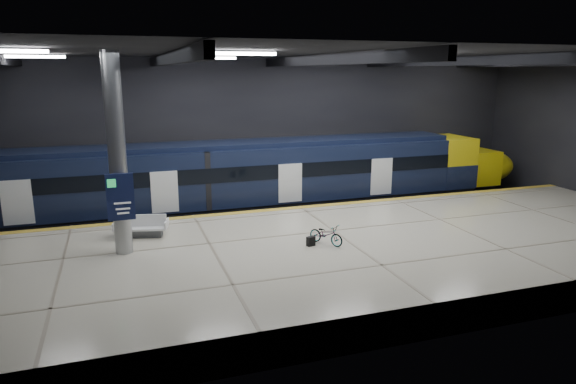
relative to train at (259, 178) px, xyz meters
name	(u,v)px	position (x,y,z in m)	size (l,w,h in m)	color
ground	(323,248)	(1.30, -5.50, -2.06)	(30.00, 30.00, 0.00)	black
room_shell	(326,112)	(1.30, -5.49, 3.66)	(30.10, 16.10, 8.05)	black
platform	(349,256)	(1.30, -8.00, -1.51)	(30.00, 11.00, 1.10)	beige
safety_strip	(301,207)	(1.30, -2.75, -0.95)	(30.00, 0.40, 0.01)	gold
rails	(283,213)	(1.30, 0.00, -1.98)	(30.00, 1.52, 0.16)	gray
train	(259,178)	(0.00, 0.00, 0.00)	(29.40, 2.84, 3.79)	black
bench	(141,229)	(-6.02, -4.87, -0.65)	(2.13, 1.29, 0.88)	#595B60
bicycle	(326,234)	(0.37, -7.96, -0.58)	(0.50, 1.43, 0.75)	#99999E
pannier_bag	(311,241)	(-0.23, -7.96, -0.78)	(0.30, 0.18, 0.35)	black
info_column	(117,158)	(-6.70, -6.52, 2.40)	(0.90, 0.78, 6.90)	#9EA0A5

